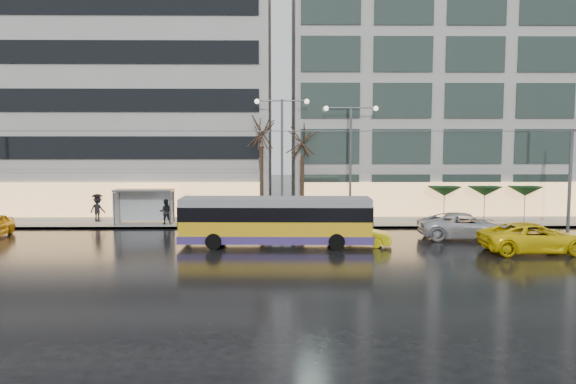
{
  "coord_description": "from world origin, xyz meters",
  "views": [
    {
      "loc": [
        1.86,
        -30.05,
        6.24
      ],
      "look_at": [
        2.36,
        5.0,
        2.97
      ],
      "focal_mm": 35.0,
      "sensor_mm": 36.0,
      "label": 1
    }
  ],
  "objects": [
    {
      "name": "parasol_c",
      "position": [
        20.0,
        11.0,
        2.45
      ],
      "size": [
        2.5,
        2.5,
        2.65
      ],
      "color": "#595B60",
      "rests_on": "sidewalk"
    },
    {
      "name": "tree_a",
      "position": [
        0.5,
        11.0,
        7.09
      ],
      "size": [
        3.2,
        3.2,
        8.4
      ],
      "color": "black",
      "rests_on": "sidewalk"
    },
    {
      "name": "pedestrian_c",
      "position": [
        -11.77,
        11.67,
        1.28
      ],
      "size": [
        1.34,
        0.99,
        2.11
      ],
      "color": "black",
      "rests_on": "sidewalk"
    },
    {
      "name": "tree_b",
      "position": [
        3.5,
        11.2,
        6.4
      ],
      "size": [
        3.2,
        3.2,
        7.7
      ],
      "color": "black",
      "rests_on": "sidewalk"
    },
    {
      "name": "bus_shelter",
      "position": [
        -8.38,
        10.69,
        1.96
      ],
      "size": [
        4.2,
        1.6,
        2.51
      ],
      "color": "#595B60",
      "rests_on": "sidewalk"
    },
    {
      "name": "ground",
      "position": [
        0.0,
        0.0,
        0.0
      ],
      "size": [
        140.0,
        140.0,
        0.0
      ],
      "primitive_type": "plane",
      "color": "black",
      "rests_on": "ground"
    },
    {
      "name": "pedestrian_b",
      "position": [
        -6.43,
        10.3,
        1.05
      ],
      "size": [
        0.98,
        0.82,
        1.81
      ],
      "color": "black",
      "rests_on": "sidewalk"
    },
    {
      "name": "pedestrian_a",
      "position": [
        -4.93,
        10.7,
        1.58
      ],
      "size": [
        1.22,
        1.24,
        2.19
      ],
      "color": "black",
      "rests_on": "sidewalk"
    },
    {
      "name": "street_lamp_near",
      "position": [
        2.0,
        10.8,
        5.99
      ],
      "size": [
        3.96,
        0.36,
        9.03
      ],
      "color": "#595B60",
      "rests_on": "sidewalk"
    },
    {
      "name": "catenary",
      "position": [
        1.0,
        7.94,
        4.25
      ],
      "size": [
        42.24,
        5.12,
        7.0
      ],
      "color": "#595B60",
      "rests_on": "ground"
    },
    {
      "name": "trolleybus",
      "position": [
        1.6,
        2.57,
        1.4
      ],
      "size": [
        11.25,
        4.5,
        5.19
      ],
      "color": "yellow",
      "rests_on": "ground"
    },
    {
      "name": "building_left",
      "position": [
        -16.0,
        19.0,
        11.15
      ],
      "size": [
        34.0,
        14.0,
        22.0
      ],
      "primitive_type": "cube",
      "color": "#A8A5A0",
      "rests_on": "sidewalk"
    },
    {
      "name": "taxi_c",
      "position": [
        15.98,
        0.45,
        0.82
      ],
      "size": [
        5.99,
        2.89,
        1.64
      ],
      "primitive_type": "imported",
      "rotation": [
        0.0,
        0.0,
        1.6
      ],
      "color": "yellow",
      "rests_on": "ground"
    },
    {
      "name": "sidewalk",
      "position": [
        2.0,
        14.0,
        0.07
      ],
      "size": [
        80.0,
        10.0,
        0.15
      ],
      "primitive_type": "cube",
      "color": "gray",
      "rests_on": "ground"
    },
    {
      "name": "kerb",
      "position": [
        2.0,
        9.05,
        0.07
      ],
      "size": [
        80.0,
        0.1,
        0.15
      ],
      "primitive_type": "cube",
      "color": "slate",
      "rests_on": "ground"
    },
    {
      "name": "parasol_a",
      "position": [
        14.0,
        11.0,
        2.45
      ],
      "size": [
        2.5,
        2.5,
        2.65
      ],
      "color": "#595B60",
      "rests_on": "sidewalk"
    },
    {
      "name": "sedan_silver",
      "position": [
        13.6,
        4.88,
        0.82
      ],
      "size": [
        6.01,
        2.98,
        1.64
      ],
      "primitive_type": "imported",
      "rotation": [
        0.0,
        0.0,
        1.53
      ],
      "color": "#B6B6BB",
      "rests_on": "ground"
    },
    {
      "name": "parasol_b",
      "position": [
        17.0,
        11.0,
        2.45
      ],
      "size": [
        2.5,
        2.5,
        2.65
      ],
      "color": "#595B60",
      "rests_on": "sidewalk"
    },
    {
      "name": "building_right",
      "position": [
        19.0,
        19.0,
        12.65
      ],
      "size": [
        32.0,
        14.0,
        25.0
      ],
      "primitive_type": "cube",
      "color": "#A8A5A0",
      "rests_on": "sidewalk"
    },
    {
      "name": "taxi_b",
      "position": [
        6.49,
        2.67,
        0.64
      ],
      "size": [
        4.08,
        2.2,
        1.28
      ],
      "primitive_type": "imported",
      "rotation": [
        0.0,
        0.0,
        1.34
      ],
      "color": "yellow",
      "rests_on": "ground"
    },
    {
      "name": "street_lamp_far",
      "position": [
        7.0,
        10.8,
        5.71
      ],
      "size": [
        3.96,
        0.36,
        8.53
      ],
      "color": "#595B60",
      "rests_on": "sidewalk"
    }
  ]
}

